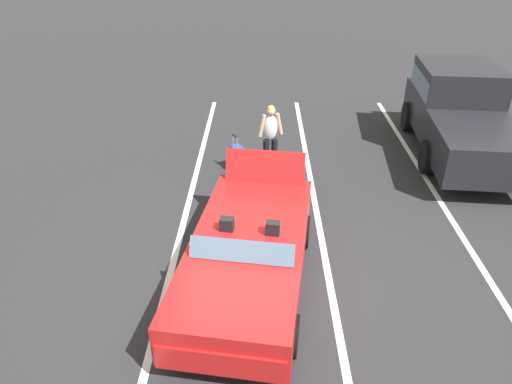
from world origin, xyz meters
TOP-DOWN VIEW (x-y plane):
  - ground_plane at (0.00, 0.00)m, footprint 80.00×80.00m
  - lot_line_near at (0.00, -1.34)m, footprint 18.00×0.12m
  - lot_line_mid at (0.00, 1.36)m, footprint 18.00×0.12m
  - lot_line_far at (0.00, 4.06)m, footprint 18.00×0.12m
  - convertible_car at (0.20, -0.03)m, footprint 4.34×2.33m
  - suitcase_large_black at (-2.67, 0.20)m, footprint 0.37×0.52m
  - suitcase_medium_bright at (-4.12, -0.34)m, footprint 0.47×0.40m
  - suitcase_small_carryon at (-3.54, 0.14)m, footprint 0.36×0.39m
  - traveler_person at (-4.12, 0.42)m, footprint 0.30×0.60m
  - parked_pickup_truck_near at (-5.38, 5.17)m, footprint 5.16×2.42m

SIDE VIEW (x-z plane):
  - ground_plane at x=0.00m, z-range 0.00..0.00m
  - lot_line_near at x=0.00m, z-range 0.00..0.00m
  - lot_line_mid at x=0.00m, z-range 0.00..0.00m
  - lot_line_far at x=0.00m, z-range 0.00..0.00m
  - suitcase_small_carryon at x=-3.54m, z-range -0.16..0.67m
  - suitcase_medium_bright at x=-4.12m, z-range -0.16..0.78m
  - suitcase_large_black at x=-2.67m, z-range -0.17..0.91m
  - convertible_car at x=0.20m, z-range -0.17..1.36m
  - traveler_person at x=-4.12m, z-range 0.10..1.76m
  - parked_pickup_truck_near at x=-5.38m, z-range 0.06..2.16m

